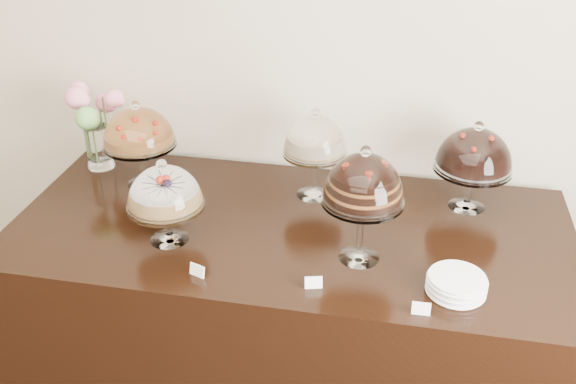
% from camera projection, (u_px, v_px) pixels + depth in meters
% --- Properties ---
extents(wall_back, '(5.00, 0.04, 3.00)m').
position_uv_depth(wall_back, '(240.00, 32.00, 2.75)').
color(wall_back, beige).
rests_on(wall_back, ground).
extents(display_counter, '(2.20, 1.00, 0.90)m').
position_uv_depth(display_counter, '(290.00, 313.00, 2.75)').
color(display_counter, black).
rests_on(display_counter, ground).
extents(cake_stand_sugar_sponge, '(0.29, 0.29, 0.34)m').
position_uv_depth(cake_stand_sugar_sponge, '(165.00, 192.00, 2.34)').
color(cake_stand_sugar_sponge, white).
rests_on(cake_stand_sugar_sponge, display_counter).
extents(cake_stand_choco_layer, '(0.29, 0.29, 0.45)m').
position_uv_depth(cake_stand_choco_layer, '(364.00, 184.00, 2.19)').
color(cake_stand_choco_layer, white).
rests_on(cake_stand_choco_layer, display_counter).
extents(cake_stand_cheesecake, '(0.27, 0.27, 0.40)m').
position_uv_depth(cake_stand_cheesecake, '(315.00, 140.00, 2.61)').
color(cake_stand_cheesecake, white).
rests_on(cake_stand_cheesecake, display_counter).
extents(cake_stand_dark_choco, '(0.31, 0.31, 0.38)m').
position_uv_depth(cake_stand_dark_choco, '(475.00, 153.00, 2.54)').
color(cake_stand_dark_choco, white).
rests_on(cake_stand_dark_choco, display_counter).
extents(cake_stand_fruit_tart, '(0.31, 0.31, 0.38)m').
position_uv_depth(cake_stand_fruit_tart, '(138.00, 131.00, 2.71)').
color(cake_stand_fruit_tart, white).
rests_on(cake_stand_fruit_tart, display_counter).
extents(flower_vase, '(0.27, 0.28, 0.40)m').
position_uv_depth(flower_vase, '(94.00, 119.00, 2.84)').
color(flower_vase, white).
rests_on(flower_vase, display_counter).
extents(plate_stack, '(0.20, 0.20, 0.06)m').
position_uv_depth(plate_stack, '(456.00, 284.00, 2.16)').
color(plate_stack, white).
rests_on(plate_stack, display_counter).
extents(price_card_left, '(0.06, 0.04, 0.04)m').
position_uv_depth(price_card_left, '(197.00, 270.00, 2.24)').
color(price_card_left, white).
rests_on(price_card_left, display_counter).
extents(price_card_right, '(0.06, 0.02, 0.04)m').
position_uv_depth(price_card_right, '(421.00, 309.00, 2.06)').
color(price_card_right, white).
rests_on(price_card_right, display_counter).
extents(price_card_extra, '(0.06, 0.03, 0.04)m').
position_uv_depth(price_card_extra, '(314.00, 283.00, 2.18)').
color(price_card_extra, white).
rests_on(price_card_extra, display_counter).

